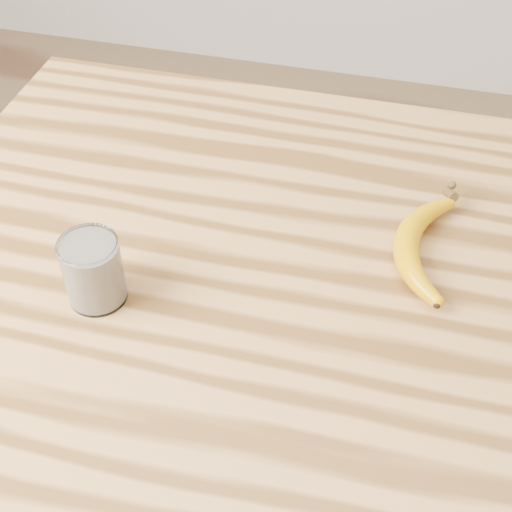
# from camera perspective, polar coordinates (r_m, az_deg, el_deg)

# --- Properties ---
(table) EXTENTS (1.20, 0.80, 0.90)m
(table) POSITION_cam_1_polar(r_m,az_deg,el_deg) (0.99, 7.13, -6.79)
(table) COLOR #B17E43
(table) RESTS_ON ground
(smoothie_glass) EXTENTS (0.07, 0.07, 0.09)m
(smoothie_glass) POSITION_cam_1_polar(r_m,az_deg,el_deg) (0.85, -12.90, -1.16)
(smoothie_glass) COLOR white
(smoothie_glass) RESTS_ON table
(banana) EXTENTS (0.10, 0.27, 0.03)m
(banana) POSITION_cam_1_polar(r_m,az_deg,el_deg) (0.92, 11.88, 1.08)
(banana) COLOR #D09100
(banana) RESTS_ON table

